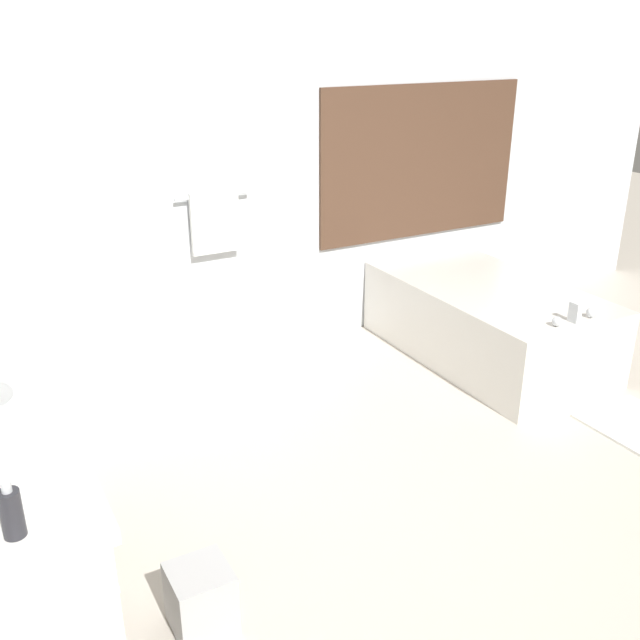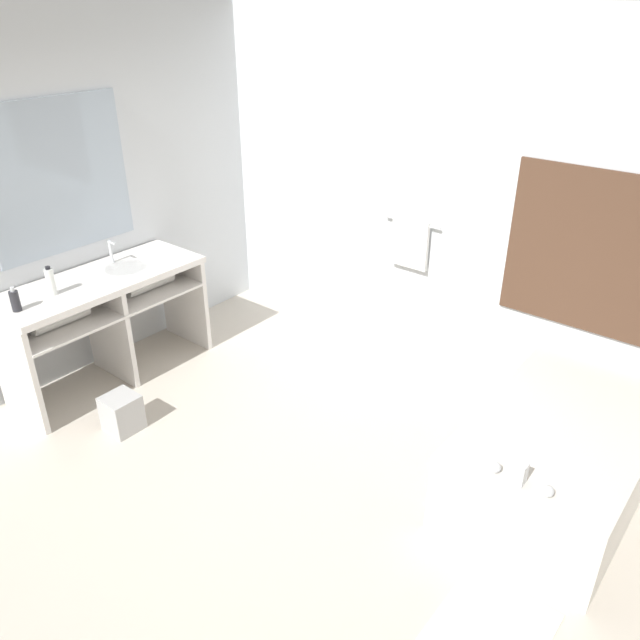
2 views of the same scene
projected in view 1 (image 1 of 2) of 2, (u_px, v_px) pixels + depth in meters
The scene contains 5 objects.
ground_plane at pixel (455, 522), 3.32m from camera, with size 16.00×16.00×0.00m, color beige.
wall_back_with_blinds at pixel (258, 159), 4.63m from camera, with size 7.40×0.13×2.70m.
bathtub at pixel (486, 317), 4.90m from camera, with size 0.93×1.67×0.64m.
soap_dispenser at pixel (11, 513), 1.90m from camera, with size 0.06×0.06×0.17m.
waste_bin at pixel (201, 599), 2.69m from camera, with size 0.23×0.23×0.27m.
Camera 1 is at (-1.86, -2.06, 2.14)m, focal length 40.00 mm.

